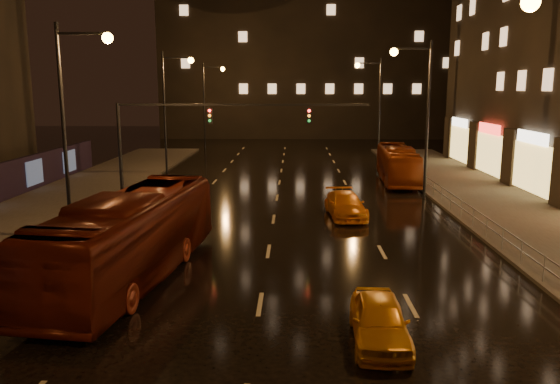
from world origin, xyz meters
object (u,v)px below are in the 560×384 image
Objects in this scene: bus_red at (132,237)px; taxi_near at (379,320)px; bus_curb at (397,164)px; taxi_far at (346,205)px.

bus_red reaches higher than taxi_near.
taxi_near is at bearing -23.39° from bus_red.
bus_curb is 27.60m from taxi_near.
taxi_near is 0.83× the size of taxi_far.
taxi_far is (0.46, 15.40, 0.02)m from taxi_near.
bus_curb reaches higher than taxi_near.
taxi_far is (-5.00, -11.64, -0.70)m from bus_curb.
bus_curb is 2.57× the size of taxi_near.
bus_red is at bearing -118.51° from bus_curb.
taxi_near is at bearing -97.60° from bus_curb.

